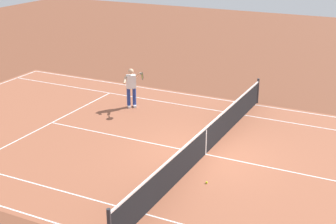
# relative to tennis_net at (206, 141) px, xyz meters

# --- Properties ---
(ground_plane) EXTENTS (60.00, 60.00, 0.00)m
(ground_plane) POSITION_rel_tennis_net_xyz_m (0.00, 0.00, -0.49)
(ground_plane) COLOR brown
(court_slab) EXTENTS (24.20, 11.40, 0.00)m
(court_slab) POSITION_rel_tennis_net_xyz_m (0.00, 0.00, -0.49)
(court_slab) COLOR #935138
(court_slab) RESTS_ON ground_plane
(court_line_markings) EXTENTS (23.85, 11.05, 0.01)m
(court_line_markings) POSITION_rel_tennis_net_xyz_m (0.00, 0.00, -0.49)
(court_line_markings) COLOR white
(court_line_markings) RESTS_ON ground_plane
(tennis_net) EXTENTS (0.10, 11.70, 1.08)m
(tennis_net) POSITION_rel_tennis_net_xyz_m (0.00, 0.00, 0.00)
(tennis_net) COLOR #2D2D33
(tennis_net) RESTS_ON ground_plane
(tennis_player_near) EXTENTS (1.09, 0.73, 1.70)m
(tennis_player_near) POSITION_rel_tennis_net_xyz_m (4.54, -2.95, 0.44)
(tennis_player_near) COLOR navy
(tennis_player_near) RESTS_ON ground_plane
(tennis_ball) EXTENTS (0.07, 0.07, 0.07)m
(tennis_ball) POSITION_rel_tennis_net_xyz_m (-0.80, 1.85, -0.46)
(tennis_ball) COLOR #CCE01E
(tennis_ball) RESTS_ON ground_plane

